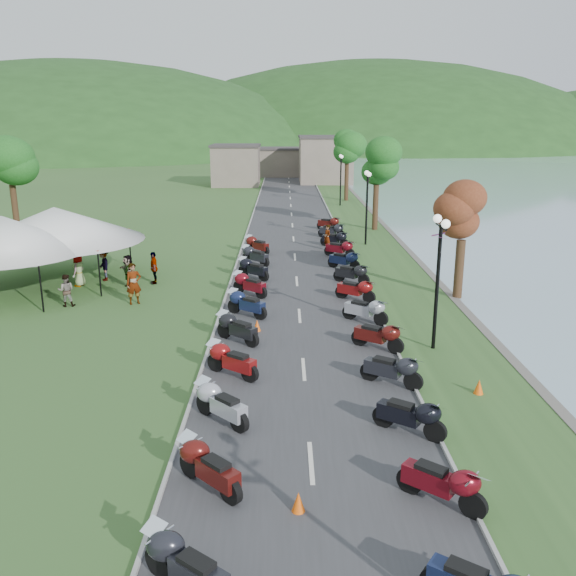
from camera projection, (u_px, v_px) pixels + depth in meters
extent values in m
cube|color=#3D3D40|center=(293.00, 239.00, 44.39)|extent=(7.00, 120.00, 0.02)
cube|color=#7A6C5F|center=(275.00, 162.00, 87.08)|extent=(18.00, 16.00, 5.00)
imported|color=slate|center=(135.00, 304.00, 28.88)|extent=(0.88, 0.79, 1.97)
imported|color=slate|center=(68.00, 306.00, 28.52)|extent=(0.80, 0.53, 1.53)
imported|color=slate|center=(105.00, 280.00, 33.04)|extent=(0.96, 1.22, 1.76)
cone|color=#F2590C|center=(298.00, 502.00, 13.50)|extent=(0.32, 0.32, 0.49)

